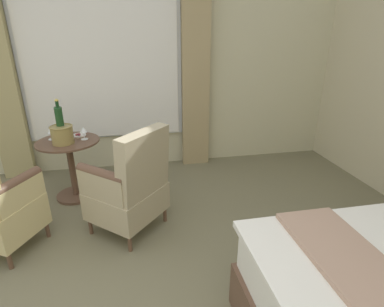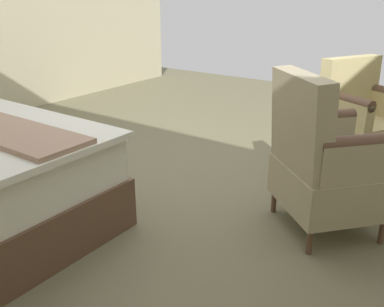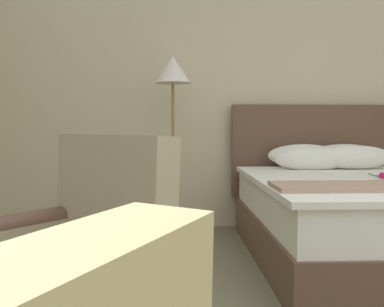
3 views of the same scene
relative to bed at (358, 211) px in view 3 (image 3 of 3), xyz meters
The scene contains 4 objects.
wall_headboard_side 1.73m from the bed, 115.25° to the left, with size 5.75×0.12×3.12m.
bed is the anchor object (origin of this frame).
floor_lamp_brass 1.91m from the bed, 155.65° to the left, with size 0.34×0.34×1.68m.
armchair_by_window 2.52m from the bed, 135.45° to the right, with size 0.82×0.82×1.01m.
Camera 3 is at (-0.91, -1.25, 1.04)m, focal length 40.00 mm.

